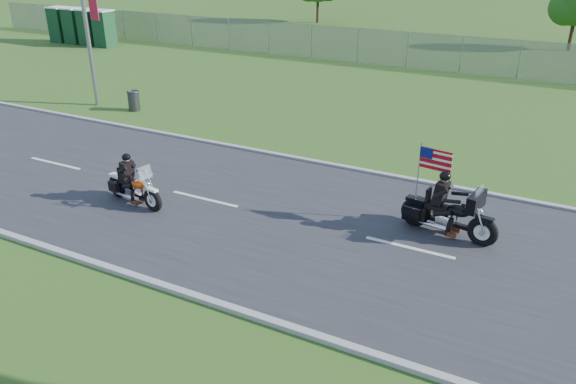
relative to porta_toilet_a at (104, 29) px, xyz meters
The scene contains 12 objects.
ground 27.83m from the porta_toilet_a, 37.69° to the right, with size 420.00×420.00×0.00m, color #36591B.
road 27.83m from the porta_toilet_a, 37.69° to the right, with size 120.00×8.00×0.04m, color #28282B.
curb_north 25.55m from the porta_toilet_a, 30.48° to the right, with size 120.00×0.18×0.12m, color #9E9B93.
curb_south 30.47m from the porta_toilet_a, 43.74° to the right, with size 120.00×0.18×0.12m, color #9E9B93.
fence 17.26m from the porta_toilet_a, 10.01° to the left, with size 60.00×0.03×2.00m, color gray.
porta_toilet_a is the anchor object (origin of this frame).
porta_toilet_b 1.40m from the porta_toilet_a, behind, with size 1.10×1.10×2.30m, color #133C1E.
porta_toilet_c 2.80m from the porta_toilet_a, behind, with size 1.10×1.10×2.30m, color #133C1E.
porta_toilet_d 4.20m from the porta_toilet_a, behind, with size 1.10×1.10×2.30m, color #133C1E.
motorcycle_lead 25.80m from the porta_toilet_a, 44.55° to the right, with size 2.21×0.79×1.49m.
motorcycle_follow 31.02m from the porta_toilet_a, 30.86° to the right, with size 2.53×0.96×2.12m.
trash_can 16.28m from the porta_toilet_a, 42.13° to the right, with size 0.48×0.48×0.84m, color #3F3F45.
Camera 1 is at (6.78, -11.81, 6.93)m, focal length 35.00 mm.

